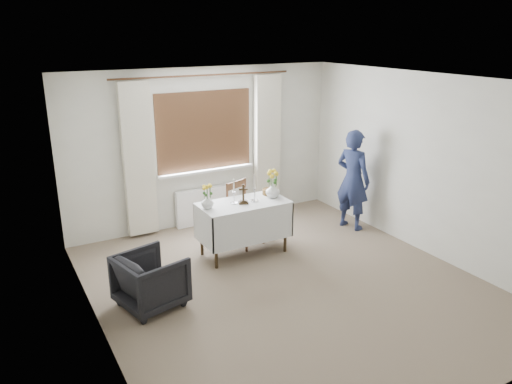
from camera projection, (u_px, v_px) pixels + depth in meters
ground at (288, 285)px, 6.23m from camera, size 5.00×5.00×0.00m
altar_table at (244, 228)px, 7.00m from camera, size 1.24×0.64×0.76m
wooden_chair at (246, 214)px, 7.27m from camera, size 0.56×0.56×0.95m
armchair at (151, 280)px, 5.68m from camera, size 0.84×0.82×0.63m
person at (353, 180)px, 7.80m from camera, size 0.54×0.67×1.59m
radiator at (208, 205)px, 8.15m from camera, size 1.10×0.10×0.60m
wooden_cross at (243, 194)px, 6.79m from camera, size 0.15×0.13×0.28m
candlestick_left at (234, 191)px, 6.80m from camera, size 0.11×0.11×0.35m
candlestick_right at (254, 188)px, 6.87m from camera, size 0.13×0.13×0.39m
flower_vase_left at (207, 202)px, 6.63m from camera, size 0.19×0.19×0.18m
flower_vase_right at (273, 190)px, 7.06m from camera, size 0.26×0.26×0.21m
wicker_basket at (270, 192)px, 7.21m from camera, size 0.23×0.23×0.08m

